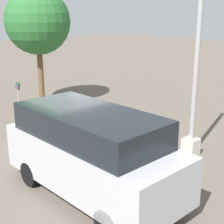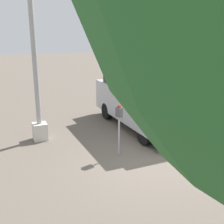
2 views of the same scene
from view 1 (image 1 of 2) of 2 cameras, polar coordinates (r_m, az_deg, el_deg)
ground_plane at (r=11.31m, az=-6.62°, el=-6.29°), size 80.00×80.00×0.00m
parking_meter_near at (r=10.78m, az=-1.69°, el=-1.14°), size 0.22×0.15×1.48m
parking_meter_far at (r=15.33m, az=-15.37°, el=3.51°), size 0.22×0.15×1.43m
lamp_post at (r=10.55m, az=13.49°, el=2.40°), size 0.44×0.44×5.86m
parked_van at (r=8.27m, az=-3.36°, el=-6.51°), size 4.80×2.07×2.13m
street_tree at (r=15.96m, az=-12.26°, el=14.42°), size 2.90×2.90×5.33m
fire_hydrant at (r=15.22m, az=-13.86°, el=0.78°), size 0.18×0.18×0.69m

